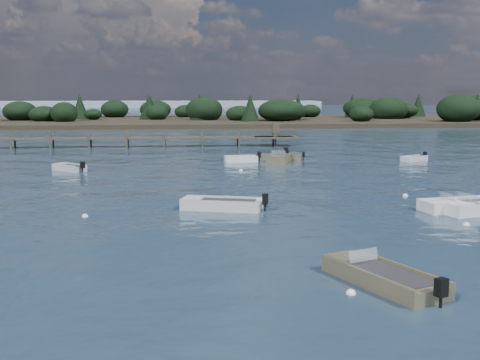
{
  "coord_description": "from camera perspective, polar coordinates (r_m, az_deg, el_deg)",
  "views": [
    {
      "loc": [
        -7.04,
        -21.92,
        6.32
      ],
      "look_at": [
        -3.53,
        14.0,
        1.0
      ],
      "focal_mm": 45.0,
      "sensor_mm": 36.0,
      "label": 1
    }
  ],
  "objects": [
    {
      "name": "dinghy_extra_a",
      "position": [
        55.24,
        3.88,
        1.99
      ],
      "size": [
        3.33,
        5.06,
        1.38
      ],
      "color": "#6B6347",
      "rests_on": "ground"
    },
    {
      "name": "far_headland",
      "position": [
        126.13,
        9.19,
        6.3
      ],
      "size": [
        190.0,
        40.0,
        5.8
      ],
      "color": "black",
      "rests_on": "ground"
    },
    {
      "name": "buoy_a",
      "position": [
        19.6,
        10.47,
        -10.57
      ],
      "size": [
        0.32,
        0.32,
        0.32
      ],
      "primitive_type": "sphere",
      "color": "white",
      "rests_on": "ground"
    },
    {
      "name": "buoy_c",
      "position": [
        31.67,
        -14.49,
        -3.4
      ],
      "size": [
        0.32,
        0.32,
        0.32
      ],
      "primitive_type": "sphere",
      "color": "white",
      "rests_on": "ground"
    },
    {
      "name": "tender_far_white",
      "position": [
        54.52,
        0.1,
        1.9
      ],
      "size": [
        3.33,
        1.42,
        1.13
      ],
      "color": "silver",
      "rests_on": "ground"
    },
    {
      "name": "dinghy_near_olive",
      "position": [
        20.71,
        13.35,
        -9.16
      ],
      "size": [
        3.32,
        4.92,
        1.2
      ],
      "color": "#6B6347",
      "rests_on": "ground"
    },
    {
      "name": "tender_far_grey_b",
      "position": [
        57.45,
        16.18,
        1.88
      ],
      "size": [
        2.88,
        2.12,
        1.0
      ],
      "color": "silver",
      "rests_on": "ground"
    },
    {
      "name": "buoy_extra_a",
      "position": [
        38.01,
        15.4,
        -1.49
      ],
      "size": [
        0.32,
        0.32,
        0.32
      ],
      "primitive_type": "sphere",
      "color": "white",
      "rests_on": "ground"
    },
    {
      "name": "dinghy_mid_grey",
      "position": [
        32.62,
        -1.74,
        -2.51
      ],
      "size": [
        4.75,
        2.79,
        1.18
      ],
      "color": "silver",
      "rests_on": "ground"
    },
    {
      "name": "tender_far_grey",
      "position": [
        50.33,
        -15.87,
        1.02
      ],
      "size": [
        3.0,
        2.89,
        1.07
      ],
      "color": "silver",
      "rests_on": "ground"
    },
    {
      "name": "dinghy_mid_white_b",
      "position": [
        34.43,
        20.45,
        -2.45
      ],
      "size": [
        5.17,
        2.44,
        1.26
      ],
      "color": "silver",
      "rests_on": "ground"
    },
    {
      "name": "buoy_b",
      "position": [
        30.71,
        20.66,
        -4.04
      ],
      "size": [
        0.32,
        0.32,
        0.32
      ],
      "primitive_type": "sphere",
      "color": "white",
      "rests_on": "ground"
    },
    {
      "name": "buoy_e",
      "position": [
        48.27,
        0.09,
        0.86
      ],
      "size": [
        0.32,
        0.32,
        0.32
      ],
      "primitive_type": "sphere",
      "color": "white",
      "rests_on": "ground"
    },
    {
      "name": "jetty",
      "position": [
        71.64,
        -17.45,
        3.73
      ],
      "size": [
        64.5,
        3.2,
        3.4
      ],
      "color": "#453C32",
      "rests_on": "ground"
    },
    {
      "name": "dinghy_extra_b",
      "position": [
        56.25,
        3.93,
        2.06
      ],
      "size": [
        4.11,
        2.24,
        1.04
      ],
      "color": "#6B6347",
      "rests_on": "ground"
    },
    {
      "name": "ground",
      "position": [
        82.46,
        -0.68,
        3.99
      ],
      "size": [
        400.0,
        400.0,
        0.0
      ],
      "primitive_type": "plane",
      "color": "#182A3A",
      "rests_on": "ground"
    }
  ]
}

